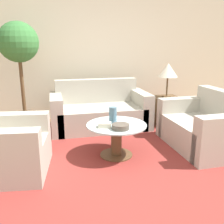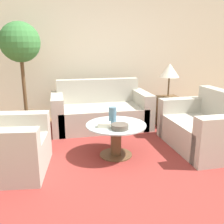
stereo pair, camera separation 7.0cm
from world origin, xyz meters
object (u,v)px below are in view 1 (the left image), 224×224
armchair (6,150)px  book_stack (105,125)px  vase (113,115)px  loveseat (205,128)px  table_lamp (168,71)px  sofa_main (99,112)px  potted_plant (20,56)px  coffee_table (116,136)px  bowl (121,127)px

armchair → book_stack: size_ratio=5.18×
armchair → vase: 1.38m
loveseat → vase: loveseat is taller
loveseat → table_lamp: 1.35m
sofa_main → vase: 1.27m
loveseat → potted_plant: bearing=-117.7°
coffee_table → bowl: bowl is taller
sofa_main → loveseat: sofa_main is taller
table_lamp → bowl: size_ratio=2.81×
coffee_table → bowl: 0.28m
potted_plant → armchair: bearing=-93.2°
armchair → vase: size_ratio=4.36×
potted_plant → book_stack: (1.11, -1.45, -0.81)m
armchair → sofa_main: bearing=-36.6°
sofa_main → book_stack: (-0.19, -1.38, 0.20)m
coffee_table → vase: (-0.03, 0.06, 0.27)m
potted_plant → bowl: (1.28, -1.56, -0.81)m
loveseat → table_lamp: (-0.09, 1.13, 0.72)m
vase → book_stack: (-0.14, -0.14, -0.08)m
bowl → book_stack: bearing=146.4°
bowl → book_stack: 0.21m
coffee_table → vase: bearing=120.3°
loveseat → sofa_main: bearing=-134.5°
table_lamp → loveseat: bearing=-85.4°
armchair → loveseat: (2.71, 0.14, -0.00)m
sofa_main → loveseat: (1.33, -1.29, 0.00)m
table_lamp → book_stack: size_ratio=3.32×
loveseat → bowl: 1.38m
book_stack → vase: bearing=60.7°
book_stack → bowl: bearing=-18.5°
sofa_main → loveseat: bearing=-44.1°
armchair → bowl: (1.37, -0.06, 0.20)m
sofa_main → coffee_table: bearing=-90.6°
coffee_table → book_stack: 0.27m
loveseat → vase: bearing=-92.7°
vase → book_stack: bearing=-134.4°
sofa_main → table_lamp: table_lamp is taller
potted_plant → book_stack: 2.00m
armchair → loveseat: size_ratio=0.75×
sofa_main → vase: size_ratio=7.82×
sofa_main → vase: bearing=-92.2°
coffee_table → table_lamp: size_ratio=1.30×
armchair → table_lamp: (2.62, 1.27, 0.72)m
coffee_table → potted_plant: potted_plant is taller
armchair → potted_plant: size_ratio=0.53×
loveseat → book_stack: loveseat is taller
sofa_main → armchair: bearing=-133.9°
bowl → book_stack: size_ratio=1.18×
vase → armchair: bearing=-171.5°
armchair → table_lamp: size_ratio=1.56×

